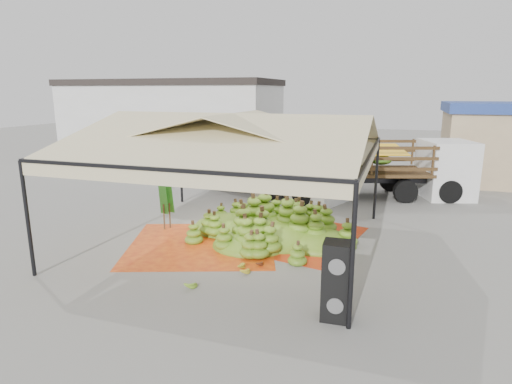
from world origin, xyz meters
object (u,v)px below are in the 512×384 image
(speaker_stack, at_px, (337,281))
(vendor, at_px, (261,191))
(truck_left, at_px, (279,164))
(truck_right, at_px, (392,162))
(banana_heap, at_px, (273,218))

(speaker_stack, distance_m, vendor, 7.89)
(speaker_stack, distance_m, truck_left, 11.13)
(speaker_stack, bearing_deg, vendor, 116.99)
(truck_left, bearing_deg, speaker_stack, -46.89)
(vendor, bearing_deg, truck_left, -106.74)
(truck_left, xyz_separation_m, truck_right, (4.89, 1.22, 0.14))
(banana_heap, distance_m, truck_left, 5.99)
(speaker_stack, xyz_separation_m, vendor, (-3.88, 6.87, 0.08))
(banana_heap, height_order, truck_left, truck_left)
(vendor, distance_m, truck_right, 6.63)
(speaker_stack, relative_size, truck_left, 0.24)
(vendor, distance_m, truck_left, 3.50)
(truck_right, bearing_deg, truck_left, 176.36)
(speaker_stack, bearing_deg, truck_left, 109.24)
(banana_heap, height_order, speaker_stack, speaker_stack)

